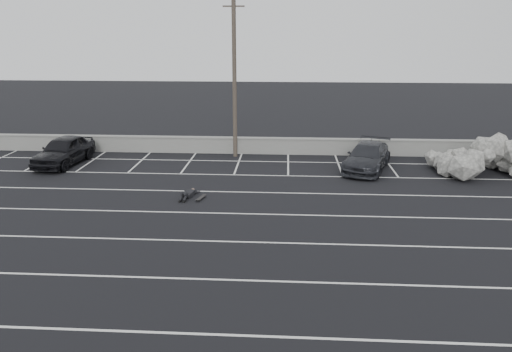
# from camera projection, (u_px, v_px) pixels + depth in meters

# --- Properties ---
(ground) EXTENTS (120.00, 120.00, 0.00)m
(ground) POSITION_uv_depth(u_px,v_px,m) (183.00, 240.00, 19.02)
(ground) COLOR black
(ground) RESTS_ON ground
(seawall) EXTENTS (50.00, 0.45, 1.06)m
(seawall) POSITION_uv_depth(u_px,v_px,m) (226.00, 145.00, 32.27)
(seawall) COLOR gray
(seawall) RESTS_ON ground
(stall_lines) EXTENTS (36.00, 20.05, 0.01)m
(stall_lines) POSITION_uv_depth(u_px,v_px,m) (201.00, 202.00, 23.25)
(stall_lines) COLOR silver
(stall_lines) RESTS_ON ground
(car_left) EXTENTS (2.46, 5.09, 1.68)m
(car_left) POSITION_uv_depth(u_px,v_px,m) (64.00, 150.00, 29.54)
(car_left) COLOR black
(car_left) RESTS_ON ground
(car_right) EXTENTS (3.68, 5.54, 1.49)m
(car_right) POSITION_uv_depth(u_px,v_px,m) (367.00, 157.00, 28.44)
(car_right) COLOR #24252A
(car_right) RESTS_ON ground
(utility_pole) EXTENTS (1.29, 0.26, 9.68)m
(utility_pole) POSITION_uv_depth(u_px,v_px,m) (234.00, 78.00, 30.23)
(utility_pole) COLOR #4C4238
(utility_pole) RESTS_ON ground
(trash_bin) EXTENTS (0.77, 0.77, 0.93)m
(trash_bin) POSITION_uv_depth(u_px,v_px,m) (369.00, 149.00, 31.37)
(trash_bin) COLOR #2B2A2D
(trash_bin) RESTS_ON ground
(riprap_pile) EXTENTS (6.46, 4.86, 1.59)m
(riprap_pile) POSITION_uv_depth(u_px,v_px,m) (485.00, 163.00, 27.77)
(riprap_pile) COLOR #A6A39B
(riprap_pile) RESTS_ON ground
(person) EXTENTS (1.56, 2.41, 0.43)m
(person) POSITION_uv_depth(u_px,v_px,m) (190.00, 191.00, 24.11)
(person) COLOR black
(person) RESTS_ON ground
(skateboard) EXTENTS (0.37, 0.76, 0.09)m
(skateboard) POSITION_uv_depth(u_px,v_px,m) (201.00, 198.00, 23.60)
(skateboard) COLOR black
(skateboard) RESTS_ON ground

